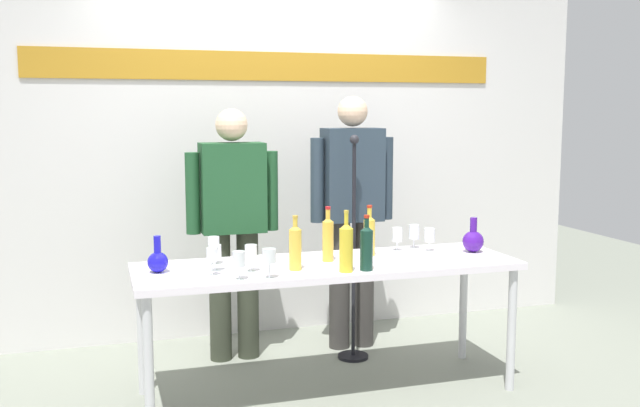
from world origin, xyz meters
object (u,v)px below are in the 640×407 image
object	(u,v)px
wine_glass_left_2	(251,253)
wine_bottle_3	(369,234)
wine_glass_left_0	(239,259)
wine_glass_right_2	(429,236)
wine_bottle_4	(295,246)
wine_glass_left_4	(215,252)
wine_glass_right_0	(414,232)
wine_glass_right_1	(397,235)
decanter_blue_left	(158,261)
decanter_blue_right	(473,240)
presenter_right	(352,207)
wine_bottle_2	(346,246)
wine_glass_left_1	(269,256)
presenter_left	(233,218)
wine_bottle_1	(366,246)
display_table	(328,273)
microphone_stand	(353,286)
wine_glass_left_5	(212,256)
wine_glass_left_3	(214,245)
wine_bottle_0	(328,238)

from	to	relation	value
wine_glass_left_2	wine_bottle_3	bearing A→B (deg)	15.87
wine_glass_left_0	wine_glass_right_2	size ratio (longest dim) A/B	1.04
wine_bottle_4	wine_glass_left_4	distance (m)	0.43
wine_glass_right_0	wine_glass_right_1	distance (m)	0.14
decanter_blue_left	decanter_blue_right	distance (m)	1.87
wine_glass_left_0	presenter_right	bearing A→B (deg)	45.91
wine_bottle_2	wine_glass_left_4	bearing A→B (deg)	161.25
decanter_blue_left	wine_glass_left_1	size ratio (longest dim) A/B	1.27
decanter_blue_right	wine_glass_left_2	bearing A→B (deg)	-174.56
presenter_left	wine_glass_left_2	xyz separation A→B (m)	(-0.06, -0.83, -0.06)
decanter_blue_left	wine_bottle_1	bearing A→B (deg)	-14.63
wine_glass_left_4	display_table	bearing A→B (deg)	2.07
presenter_left	microphone_stand	size ratio (longest dim) A/B	1.11
wine_glass_left_0	decanter_blue_right	bearing A→B (deg)	11.42
presenter_right	decanter_blue_left	bearing A→B (deg)	-152.70
wine_bottle_2	wine_bottle_3	distance (m)	0.46
wine_bottle_1	wine_bottle_4	xyz separation A→B (m)	(-0.36, 0.12, 0.00)
display_table	wine_bottle_3	size ratio (longest dim) A/B	7.15
wine_glass_left_4	wine_glass_left_5	world-z (taller)	wine_glass_left_5
wine_bottle_4	wine_glass_left_5	size ratio (longest dim) A/B	1.99
wine_bottle_2	wine_glass_left_5	distance (m)	0.71
wine_bottle_4	wine_glass_right_2	distance (m)	0.95
wine_glass_left_1	microphone_stand	distance (m)	1.14
wine_glass_right_1	wine_glass_left_3	bearing A→B (deg)	-176.97
wine_glass_left_0	wine_bottle_1	bearing A→B (deg)	1.74
wine_glass_left_4	microphone_stand	distance (m)	1.17
decanter_blue_left	wine_glass_left_5	world-z (taller)	decanter_blue_left
display_table	wine_glass_right_0	distance (m)	0.71
wine_bottle_0	wine_glass_left_5	bearing A→B (deg)	-165.71
presenter_right	wine_bottle_4	size ratio (longest dim) A/B	5.74
wine_bottle_2	microphone_stand	size ratio (longest dim) A/B	0.23
decanter_blue_right	presenter_left	distance (m)	1.51
microphone_stand	wine_bottle_3	bearing A→B (deg)	-96.08
decanter_blue_left	presenter_left	size ratio (longest dim) A/B	0.12
presenter_right	wine_glass_right_2	size ratio (longest dim) A/B	11.87
display_table	presenter_right	bearing A→B (deg)	60.88
presenter_left	wine_glass_right_1	bearing A→B (deg)	-29.80
wine_bottle_0	wine_glass_right_1	distance (m)	0.52
wine_glass_left_4	wine_glass_left_3	bearing A→B (deg)	83.18
wine_glass_left_2	wine_glass_left_3	xyz separation A→B (m)	(-0.16, 0.24, 0.01)
wine_bottle_0	wine_glass_left_3	xyz separation A→B (m)	(-0.64, 0.10, -0.02)
wine_glass_right_1	wine_glass_right_2	bearing A→B (deg)	-22.60
decanter_blue_left	wine_glass_left_1	world-z (taller)	decanter_blue_left
decanter_blue_right	wine_glass_right_0	world-z (taller)	decanter_blue_right
wine_bottle_4	wine_glass_left_2	distance (m)	0.24
wine_bottle_1	wine_glass_left_1	size ratio (longest dim) A/B	1.94
wine_bottle_2	wine_glass_left_0	size ratio (longest dim) A/B	2.22
decanter_blue_left	wine_glass_right_2	size ratio (longest dim) A/B	1.37
presenter_left	wine_glass_left_4	distance (m)	0.79
wine_bottle_4	decanter_blue_right	bearing A→B (deg)	7.82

